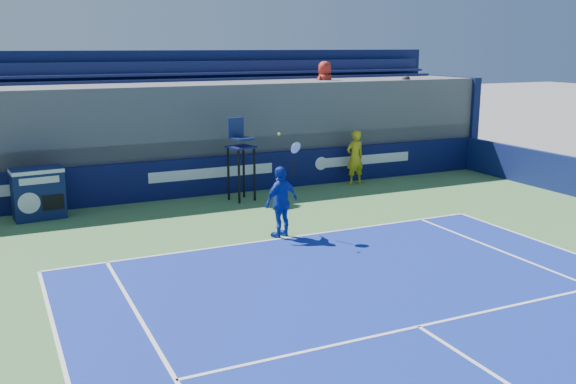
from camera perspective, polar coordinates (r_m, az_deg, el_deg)
name	(u,v)px	position (r m, az deg, el deg)	size (l,w,h in m)	color
ball_person	(355,157)	(21.53, 5.97, 3.08)	(0.66, 0.43, 1.81)	gold
back_hoarding	(212,176)	(20.08, -6.79, 1.42)	(20.40, 0.21, 1.20)	#0B0F40
match_clock	(38,192)	(18.37, -21.33, -0.01)	(1.38, 0.84, 1.40)	#0D1945
umpire_chair	(240,150)	(19.10, -4.25, 3.72)	(0.85, 0.85, 2.48)	black
tennis_player	(281,202)	(15.45, -0.59, -0.86)	(1.11, 0.76, 2.57)	#1534AD
stadium_seating	(192,129)	(21.82, -8.57, 5.56)	(21.00, 4.05, 4.40)	#4C4C51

